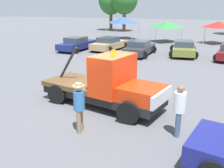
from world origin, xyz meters
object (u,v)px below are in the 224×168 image
object	(u,v)px
parked_car_navy	(77,44)
person_at_hood	(79,104)
tow_truck	(108,86)
parked_car_olive	(183,48)
tree_right	(111,0)
parked_car_tan	(109,44)
canopy_tent_red	(219,25)
canopy_tent_green	(167,24)
person_near_truck	(179,107)
parked_car_charcoal	(139,48)
traffic_cone	(91,72)
canopy_tent_blue	(123,20)

from	to	relation	value
parked_car_navy	person_at_hood	bearing A→B (deg)	-146.79
tow_truck	person_at_hood	bearing A→B (deg)	-78.81
parked_car_olive	tree_right	size ratio (longest dim) A/B	0.64
tree_right	tow_truck	bearing A→B (deg)	-67.88
parked_car_tan	canopy_tent_red	xyz separation A→B (m)	(10.05, 8.95, 1.58)
parked_car_olive	canopy_tent_green	world-z (taller)	canopy_tent_green
person_at_hood	parked_car_tan	distance (m)	17.17
person_near_truck	parked_car_navy	distance (m)	18.31
person_near_truck	canopy_tent_green	distance (m)	23.87
parked_car_navy	canopy_tent_red	xyz separation A→B (m)	(13.03, 10.20, 1.58)
person_near_truck	parked_car_olive	distance (m)	15.30
parked_car_olive	person_at_hood	bearing A→B (deg)	166.53
tow_truck	parked_car_olive	bearing A→B (deg)	95.37
parked_car_charcoal	traffic_cone	size ratio (longest dim) A/B	8.35
parked_car_navy	canopy_tent_green	xyz separation A→B (m)	(7.18, 9.44, 1.48)
parked_car_charcoal	canopy_tent_blue	xyz separation A→B (m)	(-5.31, 10.57, 1.83)
person_near_truck	tree_right	xyz separation A→B (m)	(-16.93, 35.25, 4.27)
canopy_tent_blue	canopy_tent_red	bearing A→B (deg)	-0.69
tow_truck	parked_car_charcoal	distance (m)	12.44
parked_car_charcoal	parked_car_navy	bearing A→B (deg)	88.58
person_near_truck	person_at_hood	world-z (taller)	person_at_hood
parked_car_olive	canopy_tent_red	distance (m)	9.50
tow_truck	parked_car_charcoal	xyz separation A→B (m)	(-2.12, 12.26, -0.33)
canopy_tent_blue	traffic_cone	distance (m)	19.06
parked_car_navy	parked_car_tan	bearing A→B (deg)	-64.09
traffic_cone	parked_car_olive	bearing A→B (deg)	63.65
tow_truck	parked_car_navy	distance (m)	15.20
parked_car_charcoal	tree_right	size ratio (longest dim) A/B	0.58
canopy_tent_blue	canopy_tent_red	distance (m)	11.80
canopy_tent_red	person_near_truck	bearing A→B (deg)	-92.77
canopy_tent_red	tree_right	xyz separation A→B (m)	(-18.10, 11.11, 3.08)
person_near_truck	traffic_cone	distance (m)	8.62
parked_car_navy	parked_car_tan	distance (m)	3.23
parked_car_tan	traffic_cone	size ratio (longest dim) A/B	8.80
person_near_truck	parked_car_olive	world-z (taller)	person_near_truck
parked_car_charcoal	parked_car_olive	xyz separation A→B (m)	(3.67, 1.49, 0.00)
parked_car_navy	parked_car_olive	size ratio (longest dim) A/B	0.99
person_near_truck	canopy_tent_red	world-z (taller)	canopy_tent_red
canopy_tent_blue	tree_right	size ratio (longest dim) A/B	0.45
tow_truck	canopy_tent_red	world-z (taller)	canopy_tent_red
tow_truck	parked_car_tan	size ratio (longest dim) A/B	1.22
parked_car_tan	canopy_tent_red	world-z (taller)	canopy_tent_red
tow_truck	canopy_tent_red	xyz separation A→B (m)	(4.36, 22.68, 1.25)
parked_car_tan	traffic_cone	world-z (taller)	parked_car_tan
tow_truck	canopy_tent_blue	size ratio (longest dim) A/B	1.68
parked_car_tan	canopy_tent_blue	world-z (taller)	canopy_tent_blue
person_at_hood	canopy_tent_green	size ratio (longest dim) A/B	0.54
traffic_cone	parked_car_tan	bearing A→B (deg)	105.63
traffic_cone	tow_truck	bearing A→B (deg)	-55.02
canopy_tent_blue	tow_truck	bearing A→B (deg)	-71.95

